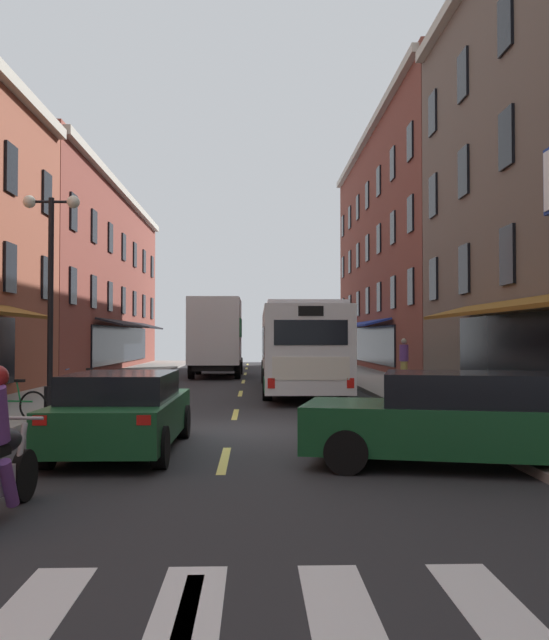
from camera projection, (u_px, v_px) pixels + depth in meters
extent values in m
cube|color=#28282B|center=(231.00, 433.00, 14.42)|extent=(34.80, 80.00, 0.10)
cube|color=#DBCC4C|center=(181.00, 639.00, 4.43)|extent=(0.14, 2.40, 0.01)
cube|color=#DBCC4C|center=(224.00, 460.00, 10.92)|extent=(0.14, 2.40, 0.01)
cube|color=#DBCC4C|center=(235.00, 414.00, 17.42)|extent=(0.14, 2.40, 0.01)
cube|color=#DBCC4C|center=(240.00, 393.00, 23.91)|extent=(0.14, 2.40, 0.01)
cube|color=#DBCC4C|center=(243.00, 382.00, 30.41)|extent=(0.14, 2.40, 0.01)
cube|color=#DBCC4C|center=(245.00, 374.00, 36.90)|extent=(0.14, 2.40, 0.01)
cube|color=#DBCC4C|center=(247.00, 368.00, 43.40)|extent=(0.14, 2.40, 0.01)
cube|color=#DBCC4C|center=(248.00, 364.00, 49.89)|extent=(0.14, 2.40, 0.01)
cube|color=silver|center=(181.00, 639.00, 4.43)|extent=(0.50, 2.80, 0.01)
cube|color=silver|center=(349.00, 637.00, 4.46)|extent=(0.50, 2.80, 0.01)
cube|color=silver|center=(516.00, 635.00, 4.49)|extent=(0.50, 2.80, 0.01)
cube|color=gray|center=(508.00, 426.00, 14.60)|extent=(3.00, 80.00, 0.14)
cube|color=black|center=(10.00, 268.00, 21.92)|extent=(0.10, 1.00, 1.60)
cube|color=black|center=(46.00, 278.00, 25.73)|extent=(0.10, 1.00, 1.60)
cube|color=black|center=(11.00, 169.00, 22.00)|extent=(0.10, 1.00, 1.60)
cube|color=black|center=(47.00, 194.00, 25.81)|extent=(0.10, 1.00, 1.60)
cube|color=brown|center=(56.00, 279.00, 40.86)|extent=(8.00, 26.57, 10.90)
cube|color=#B2AD9E|center=(125.00, 195.00, 41.12)|extent=(0.44, 26.07, 0.40)
cube|color=black|center=(123.00, 344.00, 40.88)|extent=(0.10, 16.00, 2.10)
cube|color=black|center=(135.00, 324.00, 40.94)|extent=(1.38, 14.93, 0.44)
cube|color=black|center=(73.00, 286.00, 29.53)|extent=(0.10, 1.00, 1.60)
cube|color=black|center=(94.00, 292.00, 33.34)|extent=(0.10, 1.00, 1.60)
cube|color=black|center=(110.00, 296.00, 37.15)|extent=(0.10, 1.00, 1.60)
cube|color=black|center=(123.00, 300.00, 40.95)|extent=(0.10, 1.00, 1.60)
cube|color=black|center=(135.00, 303.00, 44.76)|extent=(0.10, 1.00, 1.60)
cube|color=black|center=(144.00, 306.00, 48.57)|extent=(0.10, 1.00, 1.60)
cube|color=black|center=(152.00, 308.00, 52.37)|extent=(0.10, 1.00, 1.60)
cube|color=black|center=(74.00, 212.00, 29.62)|extent=(0.10, 1.00, 1.60)
cube|color=black|center=(94.00, 226.00, 33.42)|extent=(0.10, 1.00, 1.60)
cube|color=black|center=(110.00, 238.00, 37.23)|extent=(0.10, 1.00, 1.60)
cube|color=black|center=(124.00, 247.00, 41.04)|extent=(0.10, 1.00, 1.60)
cube|color=black|center=(135.00, 255.00, 44.84)|extent=(0.10, 1.00, 1.60)
cube|color=black|center=(144.00, 261.00, 48.65)|extent=(0.10, 1.00, 1.60)
cube|color=black|center=(152.00, 267.00, 52.46)|extent=(0.10, 1.00, 1.60)
cube|color=brown|center=(541.00, 301.00, 14.69)|extent=(1.38, 14.93, 0.44)
cube|color=black|center=(507.00, 255.00, 18.55)|extent=(0.10, 1.00, 1.60)
cube|color=black|center=(464.00, 269.00, 22.36)|extent=(0.10, 1.00, 1.60)
cube|color=black|center=(434.00, 279.00, 26.17)|extent=(0.10, 1.00, 1.60)
cube|color=black|center=(506.00, 138.00, 18.64)|extent=(0.10, 1.00, 1.60)
cube|color=black|center=(464.00, 172.00, 22.44)|extent=(0.10, 1.00, 1.60)
cube|color=black|center=(433.00, 196.00, 26.25)|extent=(0.10, 1.00, 1.60)
cube|color=black|center=(505.00, 22.00, 18.72)|extent=(0.10, 1.00, 1.60)
cube|color=black|center=(463.00, 76.00, 22.53)|extent=(0.10, 1.00, 1.60)
cube|color=black|center=(433.00, 114.00, 26.33)|extent=(0.10, 1.00, 1.60)
cube|color=brown|center=(433.00, 251.00, 41.59)|extent=(8.00, 26.57, 14.49)
cube|color=#B2AD9E|center=(366.00, 138.00, 41.65)|extent=(0.44, 26.07, 0.40)
cube|color=black|center=(368.00, 344.00, 41.32)|extent=(0.10, 16.00, 2.10)
cube|color=navy|center=(356.00, 325.00, 41.33)|extent=(1.38, 14.93, 0.44)
cube|color=black|center=(411.00, 287.00, 29.97)|extent=(0.10, 1.00, 1.60)
cube|color=black|center=(393.00, 292.00, 33.78)|extent=(0.10, 1.00, 1.60)
cube|color=black|center=(379.00, 297.00, 37.59)|extent=(0.10, 1.00, 1.60)
cube|color=black|center=(368.00, 301.00, 41.39)|extent=(0.10, 1.00, 1.60)
cube|color=black|center=(358.00, 304.00, 45.20)|extent=(0.10, 1.00, 1.60)
cube|color=black|center=(350.00, 306.00, 49.01)|extent=(0.10, 1.00, 1.60)
cube|color=black|center=(343.00, 309.00, 52.81)|extent=(0.10, 1.00, 1.60)
cube|color=black|center=(411.00, 214.00, 30.06)|extent=(0.10, 1.00, 1.60)
cube|color=black|center=(393.00, 228.00, 33.86)|extent=(0.10, 1.00, 1.60)
cube|color=black|center=(379.00, 239.00, 37.67)|extent=(0.10, 1.00, 1.60)
cube|color=black|center=(367.00, 248.00, 41.48)|extent=(0.10, 1.00, 1.60)
cube|color=black|center=(358.00, 256.00, 45.28)|extent=(0.10, 1.00, 1.60)
cube|color=black|center=(350.00, 262.00, 49.09)|extent=(0.10, 1.00, 1.60)
cube|color=black|center=(343.00, 267.00, 52.90)|extent=(0.10, 1.00, 1.60)
cube|color=black|center=(410.00, 142.00, 30.14)|extent=(0.10, 1.00, 1.60)
cube|color=black|center=(393.00, 164.00, 33.95)|extent=(0.10, 1.00, 1.60)
cube|color=black|center=(379.00, 181.00, 37.75)|extent=(0.10, 1.00, 1.60)
cube|color=black|center=(367.00, 196.00, 41.56)|extent=(0.10, 1.00, 1.60)
cube|color=black|center=(358.00, 208.00, 45.37)|extent=(0.10, 1.00, 1.60)
cube|color=black|center=(350.00, 218.00, 49.17)|extent=(0.10, 1.00, 1.60)
cube|color=black|center=(343.00, 226.00, 52.98)|extent=(0.10, 1.00, 1.60)
cube|color=silver|center=(298.00, 346.00, 25.05)|extent=(2.63, 12.41, 2.57)
cube|color=silver|center=(298.00, 310.00, 25.09)|extent=(2.43, 11.21, 0.16)
cube|color=black|center=(298.00, 342.00, 25.36)|extent=(2.66, 10.01, 0.96)
cube|color=#19723F|center=(298.00, 375.00, 25.03)|extent=(2.66, 12.01, 0.36)
cube|color=black|center=(290.00, 341.00, 31.21)|extent=(2.25, 0.14, 1.10)
cube|color=black|center=(311.00, 333.00, 18.91)|extent=(2.05, 0.13, 0.70)
cube|color=silver|center=(311.00, 368.00, 18.88)|extent=(2.15, 0.11, 0.64)
cube|color=black|center=(311.00, 311.00, 18.92)|extent=(0.70, 0.10, 0.28)
cube|color=red|center=(271.00, 383.00, 18.83)|extent=(0.20, 0.08, 0.28)
cube|color=red|center=(350.00, 383.00, 18.88)|extent=(0.20, 0.08, 0.28)
cylinder|color=black|center=(265.00, 372.00, 29.19)|extent=(0.31, 1.00, 1.00)
cylinder|color=black|center=(320.00, 372.00, 29.24)|extent=(0.31, 1.00, 1.00)
cylinder|color=black|center=(267.00, 384.00, 21.30)|extent=(0.31, 1.00, 1.00)
cylinder|color=black|center=(342.00, 384.00, 21.36)|extent=(0.31, 1.00, 1.00)
cube|color=black|center=(219.00, 345.00, 36.48)|extent=(2.31, 2.17, 2.40)
cube|color=black|center=(221.00, 330.00, 37.54)|extent=(2.00, 0.11, 0.80)
cube|color=silver|center=(216.00, 331.00, 33.16)|extent=(2.43, 4.54, 3.14)
cube|color=#196633|center=(241.00, 328.00, 33.19)|extent=(0.08, 2.71, 0.90)
cube|color=black|center=(217.00, 366.00, 34.19)|extent=(1.94, 6.29, 0.24)
cylinder|color=black|center=(198.00, 366.00, 36.23)|extent=(0.29, 0.90, 0.90)
cylinder|color=black|center=(240.00, 366.00, 36.28)|extent=(0.29, 0.90, 0.90)
cylinder|color=black|center=(191.00, 369.00, 32.41)|extent=(0.29, 0.90, 0.90)
cylinder|color=black|center=(238.00, 369.00, 32.46)|extent=(0.29, 0.90, 0.90)
cube|color=#144723|center=(124.00, 418.00, 11.75)|extent=(1.83, 4.55, 0.67)
cube|color=black|center=(122.00, 387.00, 11.58)|extent=(1.66, 2.46, 0.48)
cube|color=red|center=(40.00, 420.00, 9.49)|extent=(0.20, 0.06, 0.14)
cube|color=red|center=(144.00, 420.00, 9.52)|extent=(0.20, 0.06, 0.14)
cylinder|color=black|center=(96.00, 422.00, 13.29)|extent=(0.22, 0.64, 0.64)
cylinder|color=black|center=(183.00, 422.00, 13.33)|extent=(0.22, 0.64, 0.64)
cylinder|color=black|center=(46.00, 448.00, 10.16)|extent=(0.22, 0.64, 0.64)
cylinder|color=black|center=(160.00, 447.00, 10.19)|extent=(0.22, 0.64, 0.64)
cube|color=black|center=(222.00, 359.00, 42.27)|extent=(1.84, 4.44, 0.74)
cube|color=black|center=(222.00, 350.00, 42.10)|extent=(1.67, 2.40, 0.52)
cube|color=red|center=(208.00, 356.00, 40.06)|extent=(0.20, 0.06, 0.14)
cube|color=red|center=(233.00, 356.00, 40.09)|extent=(0.20, 0.06, 0.14)
cylinder|color=black|center=(210.00, 363.00, 43.75)|extent=(0.22, 0.64, 0.64)
cylinder|color=black|center=(237.00, 363.00, 43.79)|extent=(0.22, 0.64, 0.64)
cylinder|color=black|center=(207.00, 365.00, 40.72)|extent=(0.22, 0.64, 0.64)
cylinder|color=black|center=(235.00, 365.00, 40.76)|extent=(0.22, 0.64, 0.64)
cube|color=#144723|center=(457.00, 428.00, 10.31)|extent=(4.88, 2.86, 0.71)
cube|color=black|center=(469.00, 390.00, 10.29)|extent=(2.80, 2.22, 0.51)
cylinder|color=black|center=(346.00, 452.00, 9.76)|extent=(0.67, 0.36, 0.64)
cylinder|color=black|center=(357.00, 435.00, 11.49)|extent=(0.67, 0.36, 0.64)
cylinder|color=black|center=(24.00, 476.00, 8.16)|extent=(0.14, 0.63, 0.62)
cylinder|color=#B2B2B7|center=(20.00, 452.00, 8.05)|extent=(0.09, 0.33, 0.68)
ellipsoid|color=black|center=(5.00, 440.00, 7.63)|extent=(0.36, 0.58, 0.28)
cylinder|color=#B2B2B7|center=(17.00, 418.00, 7.96)|extent=(0.62, 0.08, 0.04)
cylinder|color=#66387F|center=(9.00, 483.00, 7.31)|extent=(0.17, 0.37, 0.56)
torus|color=black|center=(64.00, 388.00, 20.22)|extent=(0.67, 0.09, 0.66)
torus|color=black|center=(101.00, 388.00, 20.33)|extent=(0.67, 0.09, 0.66)
cylinder|color=#194CA5|center=(83.00, 384.00, 20.28)|extent=(1.00, 0.12, 0.04)
cylinder|color=#194CA5|center=(89.00, 378.00, 20.31)|extent=(0.14, 0.05, 0.50)
cube|color=black|center=(90.00, 369.00, 20.31)|extent=(0.21, 0.14, 0.06)
cylinder|color=#194CA5|center=(67.00, 369.00, 20.25)|extent=(0.07, 0.48, 0.03)
torus|color=black|center=(33.00, 406.00, 14.82)|extent=(0.66, 0.18, 0.66)
cylinder|color=#1E7F3F|center=(11.00, 401.00, 14.91)|extent=(0.98, 0.25, 0.04)
cylinder|color=#1E7F3F|center=(19.00, 393.00, 14.89)|extent=(0.14, 0.06, 0.50)
cube|color=black|center=(20.00, 381.00, 14.89)|extent=(0.22, 0.16, 0.06)
cylinder|color=#B29947|center=(404.00, 372.00, 27.67)|extent=(0.28, 0.28, 0.87)
cylinder|color=#66387F|center=(404.00, 353.00, 27.69)|extent=(0.36, 0.36, 0.67)
sphere|color=gray|center=(404.00, 341.00, 27.70)|extent=(0.23, 0.23, 0.23)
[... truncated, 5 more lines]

